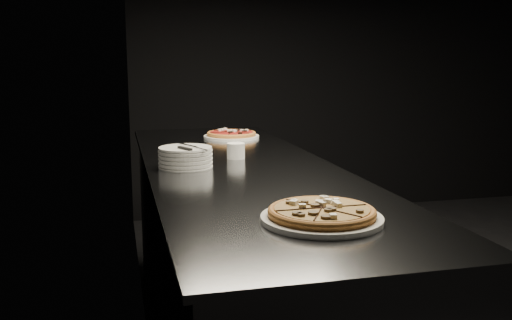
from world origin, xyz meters
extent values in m
cube|color=black|center=(-2.50, 0.00, 1.40)|extent=(0.02, 5.00, 2.80)
cube|color=black|center=(0.00, 2.50, 1.40)|extent=(5.00, 0.02, 2.80)
cube|color=slate|center=(-2.13, 0.00, 0.45)|extent=(0.70, 2.40, 0.90)
cube|color=slate|center=(-2.13, 0.00, 0.91)|extent=(0.74, 2.44, 0.02)
cylinder|color=white|center=(-2.09, -0.83, 0.93)|extent=(0.32, 0.32, 0.02)
cylinder|color=#BC7B38|center=(-2.09, -0.83, 0.94)|extent=(0.29, 0.29, 0.01)
torus|color=#BC7B38|center=(-2.09, -0.83, 0.95)|extent=(0.29, 0.29, 0.02)
cylinder|color=gold|center=(-2.09, -0.83, 0.95)|extent=(0.25, 0.25, 0.01)
cylinder|color=white|center=(-2.01, 0.76, 0.93)|extent=(0.30, 0.30, 0.01)
cylinder|color=#BC7B38|center=(-2.01, 0.76, 0.94)|extent=(0.31, 0.31, 0.01)
torus|color=#BC7B38|center=(-2.01, 0.76, 0.94)|extent=(0.31, 0.31, 0.02)
cylinder|color=maroon|center=(-2.01, 0.76, 0.95)|extent=(0.27, 0.27, 0.01)
cylinder|color=white|center=(-2.35, 0.01, 0.93)|extent=(0.21, 0.21, 0.02)
cylinder|color=white|center=(-2.35, 0.01, 0.94)|extent=(0.21, 0.21, 0.02)
cylinder|color=white|center=(-2.35, 0.01, 0.96)|extent=(0.21, 0.21, 0.02)
cylinder|color=white|center=(-2.35, 0.01, 0.97)|extent=(0.21, 0.21, 0.02)
cylinder|color=white|center=(-2.35, 0.01, 0.99)|extent=(0.21, 0.21, 0.02)
cube|color=silver|center=(-2.33, 0.05, 1.00)|extent=(0.07, 0.13, 0.00)
cube|color=black|center=(-2.35, -0.05, 1.00)|extent=(0.05, 0.08, 0.01)
cube|color=silver|center=(-2.31, 0.00, 1.00)|extent=(0.04, 0.21, 0.00)
cylinder|color=silver|center=(-2.12, 0.14, 0.95)|extent=(0.08, 0.08, 0.07)
cylinder|color=black|center=(-2.12, 0.14, 0.98)|extent=(0.06, 0.06, 0.01)
camera|label=1|loc=(-2.60, -2.19, 1.34)|focal=40.00mm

